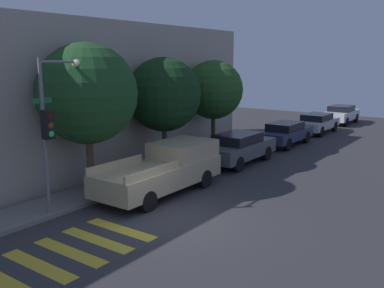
% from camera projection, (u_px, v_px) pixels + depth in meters
% --- Properties ---
extents(ground_plane, '(60.00, 60.00, 0.00)m').
position_uv_depth(ground_plane, '(171.00, 221.00, 13.57)').
color(ground_plane, '#333335').
extents(sidewalk, '(26.00, 1.83, 0.14)m').
position_uv_depth(sidewalk, '(84.00, 195.00, 15.92)').
color(sidewalk, slate).
rests_on(sidewalk, ground).
extents(building_row, '(26.00, 6.00, 6.70)m').
position_uv_depth(building_row, '(11.00, 101.00, 17.76)').
color(building_row, '#A89E8E').
rests_on(building_row, ground).
extents(crosswalk, '(4.26, 2.60, 0.00)m').
position_uv_depth(crosswalk, '(70.00, 252.00, 11.39)').
color(crosswalk, gold).
rests_on(crosswalk, ground).
extents(traffic_light_pole, '(1.94, 0.56, 5.12)m').
position_uv_depth(traffic_light_pole, '(54.00, 113.00, 13.53)').
color(traffic_light_pole, slate).
rests_on(traffic_light_pole, ground).
extents(pickup_truck, '(5.48, 2.10, 1.81)m').
position_uv_depth(pickup_truck, '(165.00, 168.00, 16.42)').
color(pickup_truck, tan).
rests_on(pickup_truck, ground).
extents(sedan_near_corner, '(4.63, 1.86, 1.51)m').
position_uv_depth(sedan_near_corner, '(238.00, 147.00, 20.95)').
color(sedan_near_corner, '#4C5156').
rests_on(sedan_near_corner, ground).
extents(sedan_middle, '(4.53, 1.74, 1.38)m').
position_uv_depth(sedan_middle, '(285.00, 133.00, 25.43)').
color(sedan_middle, '#2D3351').
rests_on(sedan_middle, ground).
extents(sedan_far_end, '(4.50, 1.77, 1.35)m').
position_uv_depth(sedan_far_end, '(317.00, 122.00, 29.68)').
color(sedan_far_end, '#B7BABF').
rests_on(sedan_far_end, ground).
extents(sedan_tail_of_row, '(4.33, 1.79, 1.45)m').
position_uv_depth(sedan_tail_of_row, '(341.00, 114.00, 34.02)').
color(sedan_tail_of_row, silver).
rests_on(sedan_tail_of_row, ground).
extents(tree_near_corner, '(3.73, 3.73, 5.68)m').
position_uv_depth(tree_near_corner, '(87.00, 94.00, 15.68)').
color(tree_near_corner, brown).
rests_on(tree_near_corner, ground).
extents(tree_midblock, '(3.35, 3.35, 5.17)m').
position_uv_depth(tree_midblock, '(164.00, 95.00, 19.27)').
color(tree_midblock, '#4C3823').
rests_on(tree_midblock, ground).
extents(tree_far_end, '(3.11, 3.11, 5.03)m').
position_uv_depth(tree_far_end, '(214.00, 90.00, 22.54)').
color(tree_far_end, '#4C3823').
rests_on(tree_far_end, ground).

